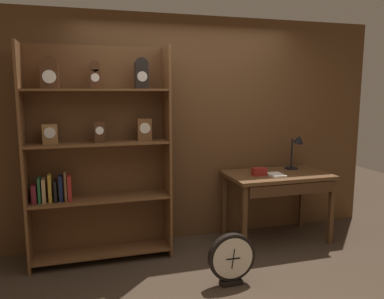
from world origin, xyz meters
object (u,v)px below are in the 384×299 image
at_px(desk_lamp, 296,148).
at_px(round_clock_large, 232,259).
at_px(bookshelf, 96,153).
at_px(open_repair_manual, 276,175).
at_px(workbench, 278,182).
at_px(toolbox_small, 259,172).

height_order(desk_lamp, round_clock_large, desk_lamp).
relative_size(bookshelf, desk_lamp, 5.04).
bearing_deg(open_repair_manual, desk_lamp, 33.77).
bearing_deg(workbench, bookshelf, 177.66).
bearing_deg(bookshelf, workbench, -2.34).
distance_m(toolbox_small, round_clock_large, 1.20).
height_order(workbench, round_clock_large, workbench).
relative_size(workbench, open_repair_manual, 5.37).
height_order(workbench, open_repair_manual, open_repair_manual).
distance_m(bookshelf, toolbox_small, 1.81).
relative_size(desk_lamp, round_clock_large, 0.91).
xyz_separation_m(bookshelf, toolbox_small, (1.78, -0.10, -0.28)).
relative_size(workbench, round_clock_large, 2.45).
relative_size(open_repair_manual, round_clock_large, 0.46).
relative_size(workbench, desk_lamp, 2.69).
xyz_separation_m(toolbox_small, round_clock_large, (-0.65, -0.80, -0.60)).
xyz_separation_m(desk_lamp, open_repair_manual, (-0.41, -0.26, -0.25)).
bearing_deg(desk_lamp, toolbox_small, -162.89).
distance_m(bookshelf, workbench, 2.08).
height_order(toolbox_small, open_repair_manual, toolbox_small).
xyz_separation_m(desk_lamp, round_clock_large, (-1.23, -0.98, -0.83)).
distance_m(bookshelf, open_repair_manual, 1.98).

